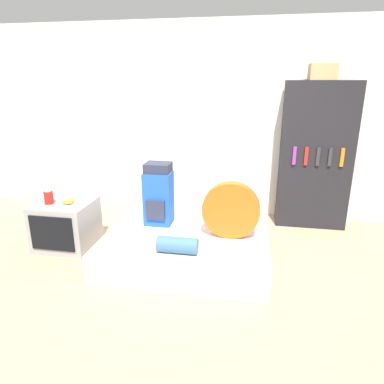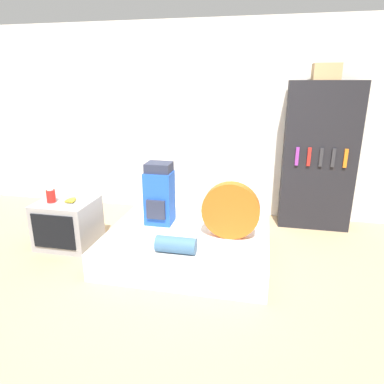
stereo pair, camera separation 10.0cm
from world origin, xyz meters
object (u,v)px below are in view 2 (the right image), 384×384
object	(u,v)px
sleeping_roll	(176,245)
television	(68,223)
cardboard_box	(326,72)
bookshelf	(319,157)
backpack	(159,194)
canister	(51,196)
tent_bag	(231,211)

from	to	relation	value
sleeping_roll	television	distance (m)	1.49
television	cardboard_box	distance (m)	3.48
television	bookshelf	xyz separation A→B (m)	(2.85, 1.18, 0.65)
backpack	bookshelf	xyz separation A→B (m)	(1.80, 0.98, 0.30)
canister	cardboard_box	bearing A→B (deg)	22.69
television	bookshelf	distance (m)	3.15
bookshelf	cardboard_box	bearing A→B (deg)	-163.40
backpack	television	world-z (taller)	backpack
sleeping_roll	cardboard_box	xyz separation A→B (m)	(1.41, 1.64, 1.57)
backpack	tent_bag	bearing A→B (deg)	-14.97
television	bookshelf	bearing A→B (deg)	22.49
tent_bag	sleeping_roll	distance (m)	0.68
backpack	television	size ratio (longest dim) A/B	1.13
bookshelf	canister	bearing A→B (deg)	-157.36
backpack	sleeping_roll	bearing A→B (deg)	-61.44
canister	cardboard_box	world-z (taller)	cardboard_box
backpack	bookshelf	world-z (taller)	bookshelf
sleeping_roll	bookshelf	distance (m)	2.25
tent_bag	canister	xyz separation A→B (m)	(-2.01, -0.04, 0.03)
tent_bag	bookshelf	distance (m)	1.59
bookshelf	tent_bag	bearing A→B (deg)	-128.93
tent_bag	sleeping_roll	bearing A→B (deg)	-136.19
canister	cardboard_box	size ratio (longest dim) A/B	0.52
sleeping_roll	television	bearing A→B (deg)	161.70
backpack	bookshelf	size ratio (longest dim) A/B	0.38
tent_bag	canister	world-z (taller)	tent_bag
backpack	tent_bag	xyz separation A→B (m)	(0.82, -0.22, -0.05)
cardboard_box	bookshelf	bearing A→B (deg)	16.60
tent_bag	television	distance (m)	1.90
sleeping_roll	bookshelf	size ratio (longest dim) A/B	0.21
tent_bag	cardboard_box	xyz separation A→B (m)	(0.95, 1.20, 1.36)
tent_bag	television	size ratio (longest dim) A/B	0.95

